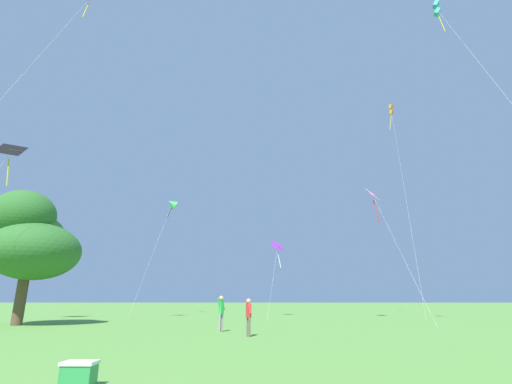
{
  "coord_description": "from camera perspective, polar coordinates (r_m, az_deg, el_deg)",
  "views": [
    {
      "loc": [
        2.93,
        -2.86,
        1.52
      ],
      "look_at": [
        2.26,
        29.24,
        10.8
      ],
      "focal_mm": 26.19,
      "sensor_mm": 36.0,
      "label": 1
    }
  ],
  "objects": [
    {
      "name": "kite_red_high",
      "position": [
        32.64,
        -25.44,
        23.58
      ],
      "size": [
        4.15,
        9.78,
        23.93
      ],
      "color": "red",
      "rests_on": "ground_plane"
    },
    {
      "name": "person_with_spool",
      "position": [
        19.45,
        -5.36,
        -17.51
      ],
      "size": [
        0.37,
        0.5,
        1.7
      ],
      "color": "gray",
      "rests_on": "ground_plane"
    },
    {
      "name": "kite_purple_streamer",
      "position": [
        37.66,
        3.3,
        -8.89
      ],
      "size": [
        1.75,
        8.53,
        7.3
      ],
      "color": "purple",
      "rests_on": "ground_plane"
    },
    {
      "name": "kite_pink_low",
      "position": [
        34.26,
        17.7,
        -1.38
      ],
      "size": [
        1.28,
        10.65,
        11.08
      ],
      "color": "pink",
      "rests_on": "ground_plane"
    },
    {
      "name": "kite_orange_box",
      "position": [
        48.5,
        19.98,
        11.42
      ],
      "size": [
        3.54,
        11.11,
        24.18
      ],
      "color": "orange",
      "rests_on": "ground_plane"
    },
    {
      "name": "picnic_cooler",
      "position": [
        8.19,
        -25.45,
        -23.79
      ],
      "size": [
        0.6,
        0.4,
        0.44
      ],
      "color": "#2D8C47",
      "rests_on": "ground_plane"
    },
    {
      "name": "kite_teal_box",
      "position": [
        32.55,
        26.08,
        23.6
      ],
      "size": [
        1.12,
        11.98,
        22.47
      ],
      "color": "teal",
      "rests_on": "ground_plane"
    },
    {
      "name": "kite_black_large",
      "position": [
        35.42,
        -33.56,
        4.4
      ],
      "size": [
        2.0,
        6.33,
        13.72
      ],
      "color": "black",
      "rests_on": "ground_plane"
    },
    {
      "name": "person_near_tree",
      "position": [
        16.91,
        -1.14,
        -18.07
      ],
      "size": [
        0.29,
        0.48,
        1.56
      ],
      "color": "#665B4C",
      "rests_on": "ground_plane"
    },
    {
      "name": "kite_green_small",
      "position": [
        44.55,
        -12.73,
        -1.72
      ],
      "size": [
        1.73,
        12.42,
        13.04
      ],
      "color": "green",
      "rests_on": "ground_plane"
    },
    {
      "name": "tree_right_cluster",
      "position": [
        28.43,
        -31.23,
        -6.16
      ],
      "size": [
        6.12,
        5.8,
        8.44
      ],
      "color": "brown",
      "rests_on": "ground_plane"
    }
  ]
}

